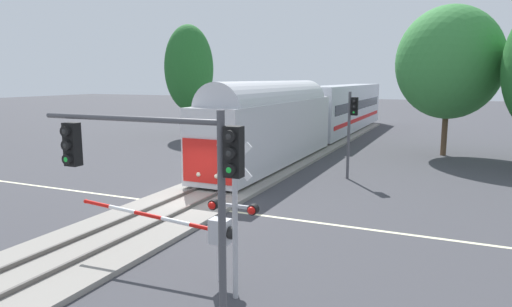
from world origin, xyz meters
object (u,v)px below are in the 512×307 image
(traffic_signal_near_right, at_px, (163,168))
(crossing_signal_mast, at_px, (234,203))
(crossing_gate_near, at_px, (203,229))
(oak_far_right, at_px, (449,63))
(commuter_train, at_px, (319,112))
(traffic_signal_far_side, at_px, (352,121))
(pine_left_background, at_px, (189,69))

(traffic_signal_near_right, bearing_deg, crossing_signal_mast, 75.76)
(crossing_gate_near, xyz_separation_m, oak_far_right, (5.54, 25.45, 5.32))
(crossing_signal_mast, bearing_deg, crossing_gate_near, 150.75)
(commuter_train, height_order, traffic_signal_near_right, commuter_train)
(commuter_train, bearing_deg, crossing_gate_near, -80.52)
(traffic_signal_near_right, height_order, oak_far_right, oak_far_right)
(commuter_train, height_order, traffic_signal_far_side, commuter_train)
(commuter_train, relative_size, crossing_gate_near, 7.47)
(oak_far_right, bearing_deg, crossing_signal_mast, -98.92)
(crossing_signal_mast, height_order, pine_left_background, pine_left_background)
(crossing_signal_mast, relative_size, oak_far_right, 0.39)
(oak_far_right, bearing_deg, traffic_signal_near_right, -99.34)
(crossing_signal_mast, bearing_deg, commuter_train, 102.02)
(crossing_gate_near, bearing_deg, traffic_signal_far_side, 86.14)
(traffic_signal_far_side, height_order, pine_left_background, pine_left_background)
(crossing_signal_mast, bearing_deg, pine_left_background, 123.98)
(commuter_train, height_order, crossing_signal_mast, commuter_train)
(crossing_signal_mast, bearing_deg, oak_far_right, 81.08)
(crossing_gate_near, xyz_separation_m, traffic_signal_near_right, (0.86, -2.97, 2.39))
(commuter_train, xyz_separation_m, oak_far_right, (10.06, -1.62, 3.97))
(traffic_signal_near_right, bearing_deg, traffic_signal_far_side, 89.60)
(commuter_train, xyz_separation_m, pine_left_background, (-13.00, 0.22, 3.77))
(crossing_signal_mast, relative_size, traffic_signal_near_right, 0.84)
(crossing_signal_mast, xyz_separation_m, oak_far_right, (4.12, 26.24, 4.17))
(commuter_train, xyz_separation_m, crossing_signal_mast, (5.94, -27.86, -0.20))
(traffic_signal_near_right, height_order, pine_left_background, pine_left_background)
(crossing_signal_mast, height_order, traffic_signal_near_right, traffic_signal_near_right)
(traffic_signal_near_right, xyz_separation_m, pine_left_background, (-18.38, 30.26, 2.74))
(crossing_gate_near, xyz_separation_m, crossing_signal_mast, (1.42, -0.79, 1.15))
(pine_left_background, bearing_deg, crossing_signal_mast, -56.02)
(pine_left_background, xyz_separation_m, oak_far_right, (23.05, -1.84, 0.20))
(crossing_gate_near, height_order, oak_far_right, oak_far_right)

